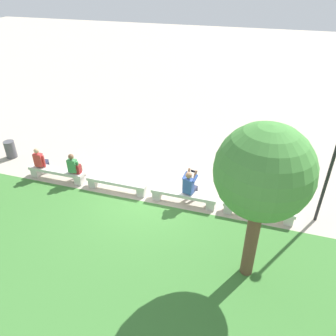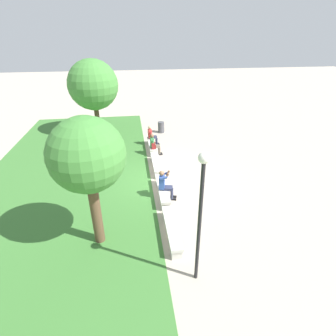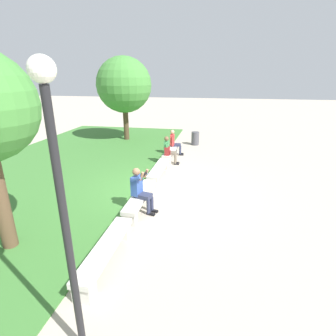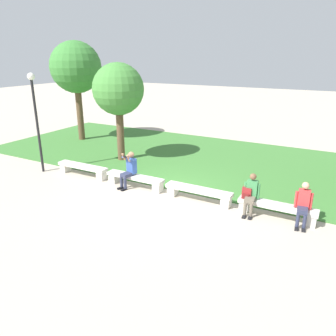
# 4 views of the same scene
# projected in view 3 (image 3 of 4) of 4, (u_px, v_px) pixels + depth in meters

# --- Properties ---
(ground_plane) EXTENTS (80.00, 80.00, 0.00)m
(ground_plane) POSITION_uv_depth(u_px,v_px,m) (151.00, 191.00, 9.09)
(ground_plane) COLOR #B2A593
(grass_strip) EXTENTS (21.85, 8.00, 0.03)m
(grass_strip) POSITION_uv_depth(u_px,v_px,m) (38.00, 181.00, 9.86)
(grass_strip) COLOR #3D7533
(grass_strip) RESTS_ON ground
(bench_main) EXTENTS (2.28, 0.40, 0.45)m
(bench_main) POSITION_uv_depth(u_px,v_px,m) (106.00, 251.00, 5.48)
(bench_main) COLOR beige
(bench_main) RESTS_ON ground
(bench_near) EXTENTS (2.28, 0.40, 0.45)m
(bench_near) POSITION_uv_depth(u_px,v_px,m) (140.00, 198.00, 7.82)
(bench_near) COLOR beige
(bench_near) RESTS_ON ground
(bench_mid) EXTENTS (2.28, 0.40, 0.45)m
(bench_mid) POSITION_uv_depth(u_px,v_px,m) (159.00, 170.00, 10.15)
(bench_mid) COLOR beige
(bench_mid) RESTS_ON ground
(bench_far) EXTENTS (2.28, 0.40, 0.45)m
(bench_far) POSITION_uv_depth(u_px,v_px,m) (171.00, 152.00, 12.49)
(bench_far) COLOR beige
(bench_far) RESTS_ON ground
(person_photographer) EXTENTS (0.53, 0.78, 1.32)m
(person_photographer) POSITION_uv_depth(u_px,v_px,m) (140.00, 188.00, 7.49)
(person_photographer) COLOR black
(person_photographer) RESTS_ON ground
(person_distant) EXTENTS (0.48, 0.69, 1.26)m
(person_distant) POSITION_uv_depth(u_px,v_px,m) (169.00, 149.00, 11.63)
(person_distant) COLOR black
(person_distant) RESTS_ON ground
(person_companion) EXTENTS (0.48, 0.70, 1.26)m
(person_companion) POSITION_uv_depth(u_px,v_px,m) (174.00, 142.00, 13.00)
(person_companion) COLOR black
(person_companion) RESTS_ON ground
(backpack) EXTENTS (0.28, 0.24, 0.43)m
(backpack) POSITION_uv_depth(u_px,v_px,m) (167.00, 151.00, 11.53)
(backpack) COLOR maroon
(backpack) RESTS_ON bench_far
(tree_right_background) EXTENTS (3.20, 3.20, 4.86)m
(tree_right_background) POSITION_uv_depth(u_px,v_px,m) (124.00, 85.00, 15.24)
(tree_right_background) COLOR #4C3826
(tree_right_background) RESTS_ON ground
(trash_bin) EXTENTS (0.44, 0.44, 0.75)m
(trash_bin) POSITION_uv_depth(u_px,v_px,m) (195.00, 138.00, 14.98)
(trash_bin) COLOR #4C4C51
(trash_bin) RESTS_ON ground
(lamp_post) EXTENTS (0.28, 0.28, 3.97)m
(lamp_post) POSITION_uv_depth(u_px,v_px,m) (59.00, 186.00, 2.97)
(lamp_post) COLOR black
(lamp_post) RESTS_ON ground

